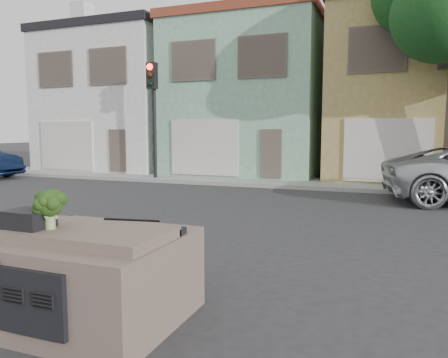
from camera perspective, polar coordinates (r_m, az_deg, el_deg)
The scene contains 10 objects.
ground_plane at distance 8.00m, azimuth -3.06°, elevation -9.59°, with size 120.00×120.00×0.00m, color #303033.
sidewalk at distance 17.92m, azimuth 10.88°, elevation -0.55°, with size 40.00×3.00×0.15m, color gray.
townhouse_white at distance 25.81m, azimuth -12.30°, elevation 9.73°, with size 7.20×8.20×7.55m, color silver.
townhouse_mint at distance 22.58m, azimuth 4.05°, elevation 10.36°, with size 7.20×8.20×7.55m, color #83B896.
townhouse_tan at distance 21.58m, azimuth 23.75°, elevation 10.02°, with size 7.20×8.20×7.55m, color tan.
traffic_signal at distance 19.14m, azimuth -9.21°, elevation 7.34°, with size 0.40×0.40×5.10m, color black.
car_dashboard at distance 5.37m, azimuth -16.65°, elevation -11.68°, with size 2.00×1.80×1.12m, color brown.
instrument_hump at distance 5.33m, azimuth -24.15°, elevation -4.77°, with size 0.48×0.38×0.20m, color black.
wiper_arm at distance 5.37m, azimuth -11.98°, elevation -5.26°, with size 0.70×0.03×0.02m, color black.
broccoli at distance 5.16m, azimuth -21.83°, elevation -3.65°, with size 0.36×0.36×0.44m, color #1C330F.
Camera 1 is at (3.18, -7.01, 2.20)m, focal length 35.00 mm.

